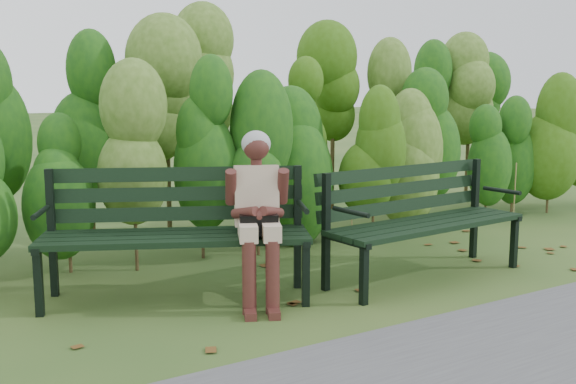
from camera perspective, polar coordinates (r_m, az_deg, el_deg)
ground at (r=5.34m, az=1.99°, el=-8.48°), size 80.00×80.00×0.00m
hedge_band at (r=6.73m, az=-6.79°, el=5.97°), size 11.04×1.67×2.42m
leaf_litter at (r=4.91m, az=-2.89°, el=-10.02°), size 5.85×1.99×0.01m
bench_left at (r=5.15m, az=-9.45°, el=-2.56°), size 2.06×1.41×0.99m
bench_right at (r=5.77m, az=10.95°, el=-1.69°), size 1.91×0.74×0.93m
seated_woman at (r=4.94m, az=-2.59°, el=-1.08°), size 0.57×0.74×1.27m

